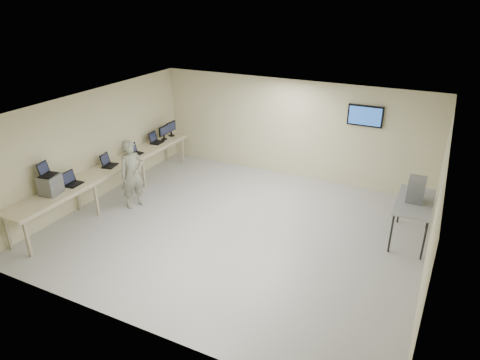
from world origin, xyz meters
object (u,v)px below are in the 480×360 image
at_px(workbench, 111,169).
at_px(side_table, 415,204).
at_px(soldier, 132,174).
at_px(equipment_box, 50,185).

relative_size(workbench, side_table, 3.81).
distance_m(soldier, side_table, 6.56).
bearing_deg(workbench, side_table, 10.01).
distance_m(equipment_box, side_table, 7.88).
xyz_separation_m(workbench, soldier, (0.77, -0.09, 0.04)).
height_order(equipment_box, soldier, soldier).
xyz_separation_m(equipment_box, side_table, (7.25, 3.07, -0.25)).
height_order(soldier, side_table, soldier).
relative_size(workbench, soldier, 3.47).
xyz_separation_m(soldier, side_table, (6.42, 1.36, 0.01)).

